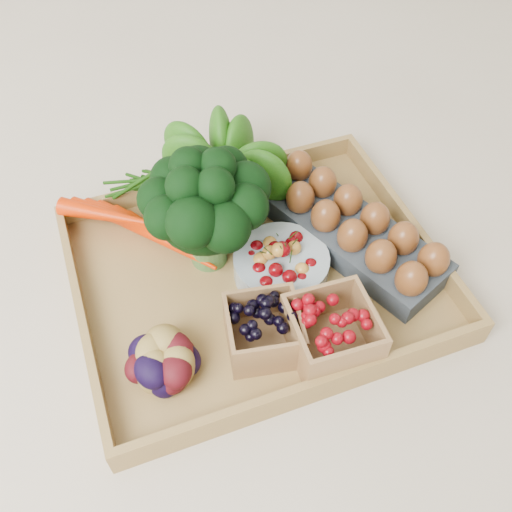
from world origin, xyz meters
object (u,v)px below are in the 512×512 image
object	(u,v)px
tray	(256,277)
broccoli	(206,227)
cherry_bowl	(281,265)
egg_carton	(347,232)

from	to	relation	value
tray	broccoli	xyz separation A→B (m)	(-0.06, 0.06, 0.08)
cherry_bowl	egg_carton	distance (m)	0.13
broccoli	cherry_bowl	bearing A→B (deg)	-35.17
broccoli	egg_carton	size ratio (longest dim) A/B	0.56
tray	egg_carton	bearing A→B (deg)	5.01
tray	egg_carton	world-z (taller)	egg_carton
tray	cherry_bowl	xyz separation A→B (m)	(0.04, -0.01, 0.03)
tray	broccoli	world-z (taller)	broccoli
cherry_bowl	egg_carton	world-z (taller)	same
cherry_bowl	egg_carton	xyz separation A→B (m)	(0.13, 0.03, 0.00)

